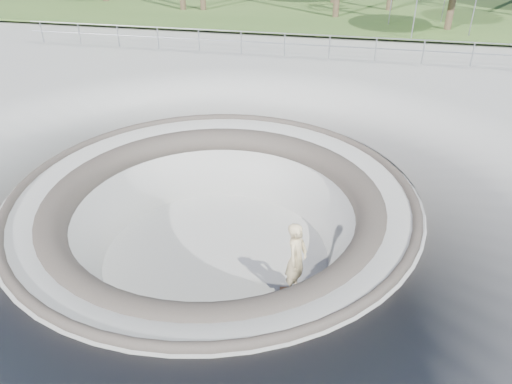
% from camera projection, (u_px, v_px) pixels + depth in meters
% --- Properties ---
extents(ground, '(180.00, 180.00, 0.00)m').
position_uv_depth(ground, '(213.00, 193.00, 12.61)').
color(ground, gray).
rests_on(ground, ground).
extents(skate_bowl, '(14.00, 14.00, 4.10)m').
position_uv_depth(skate_bowl, '(216.00, 251.00, 13.55)').
color(skate_bowl, gray).
rests_on(skate_bowl, ground).
extents(distant_hills, '(103.20, 45.00, 28.60)m').
position_uv_depth(distant_hills, '(365.00, 16.00, 63.62)').
color(distant_hills, brown).
rests_on(distant_hills, ground).
extents(safety_railing, '(25.00, 0.06, 1.03)m').
position_uv_depth(safety_railing, '(285.00, 44.00, 22.33)').
color(safety_railing, gray).
rests_on(safety_railing, ground).
extents(skateboard, '(0.76, 0.31, 0.08)m').
position_uv_depth(skateboard, '(295.00, 290.00, 12.22)').
color(skateboard, brown).
rests_on(skateboard, ground).
extents(skater, '(0.63, 0.80, 1.92)m').
position_uv_depth(skater, '(296.00, 259.00, 11.71)').
color(skater, '#CBB483').
rests_on(skater, skateboard).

